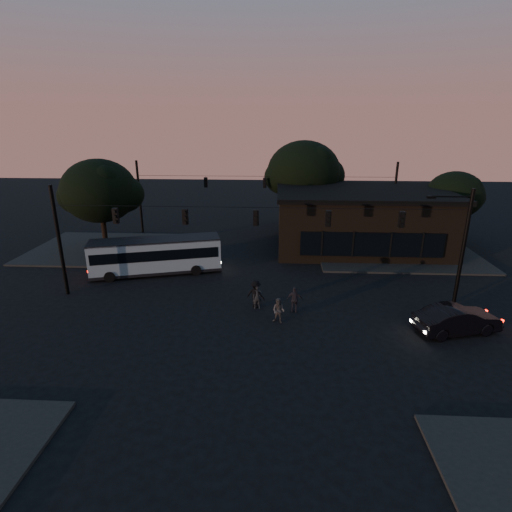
# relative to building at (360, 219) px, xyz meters

# --- Properties ---
(ground) EXTENTS (120.00, 120.00, 0.00)m
(ground) POSITION_rel_building_xyz_m (-9.00, -15.97, -2.71)
(ground) COLOR black
(ground) RESTS_ON ground
(sidewalk_far_right) EXTENTS (14.00, 10.00, 0.15)m
(sidewalk_far_right) POSITION_rel_building_xyz_m (3.00, -1.97, -2.63)
(sidewalk_far_right) COLOR black
(sidewalk_far_right) RESTS_ON ground
(sidewalk_far_left) EXTENTS (14.00, 10.00, 0.15)m
(sidewalk_far_left) POSITION_rel_building_xyz_m (-23.00, -1.97, -2.63)
(sidewalk_far_left) COLOR black
(sidewalk_far_left) RESTS_ON ground
(building) EXTENTS (15.40, 10.41, 5.40)m
(building) POSITION_rel_building_xyz_m (0.00, 0.00, 0.00)
(building) COLOR black
(building) RESTS_ON ground
(tree_behind) EXTENTS (7.60, 7.60, 9.43)m
(tree_behind) POSITION_rel_building_xyz_m (-5.00, 6.03, 3.48)
(tree_behind) COLOR black
(tree_behind) RESTS_ON ground
(tree_right) EXTENTS (5.20, 5.20, 6.86)m
(tree_right) POSITION_rel_building_xyz_m (9.00, 2.03, 1.93)
(tree_right) COLOR black
(tree_right) RESTS_ON ground
(tree_left) EXTENTS (6.40, 6.40, 8.30)m
(tree_left) POSITION_rel_building_xyz_m (-23.00, -2.97, 2.86)
(tree_left) COLOR black
(tree_left) RESTS_ON ground
(signal_rig_near) EXTENTS (26.24, 0.30, 7.50)m
(signal_rig_near) POSITION_rel_building_xyz_m (-9.00, -11.97, 1.74)
(signal_rig_near) COLOR black
(signal_rig_near) RESTS_ON ground
(signal_rig_far) EXTENTS (26.24, 0.30, 7.50)m
(signal_rig_far) POSITION_rel_building_xyz_m (-9.00, 4.03, 1.50)
(signal_rig_far) COLOR black
(signal_rig_far) RESTS_ON ground
(bus) EXTENTS (10.10, 4.85, 2.77)m
(bus) POSITION_rel_building_xyz_m (-16.96, -7.75, -1.15)
(bus) COLOR gray
(bus) RESTS_ON ground
(car) EXTENTS (5.06, 2.89, 1.58)m
(car) POSITION_rel_building_xyz_m (2.48, -15.88, -1.92)
(car) COLOR black
(car) RESTS_ON ground
(pedestrian_a) EXTENTS (0.61, 0.44, 1.58)m
(pedestrian_a) POSITION_rel_building_xyz_m (-8.83, -13.48, -1.92)
(pedestrian_a) COLOR black
(pedestrian_a) RESTS_ON ground
(pedestrian_b) EXTENTS (0.91, 0.82, 1.53)m
(pedestrian_b) POSITION_rel_building_xyz_m (-7.49, -15.29, -1.94)
(pedestrian_b) COLOR #403C3A
(pedestrian_b) RESTS_ON ground
(pedestrian_c) EXTENTS (1.02, 0.48, 1.69)m
(pedestrian_c) POSITION_rel_building_xyz_m (-6.49, -13.87, -1.86)
(pedestrian_c) COLOR black
(pedestrian_c) RESTS_ON ground
(pedestrian_d) EXTENTS (1.35, 1.06, 1.83)m
(pedestrian_d) POSITION_rel_building_xyz_m (-8.94, -13.34, -1.79)
(pedestrian_d) COLOR black
(pedestrian_d) RESTS_ON ground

